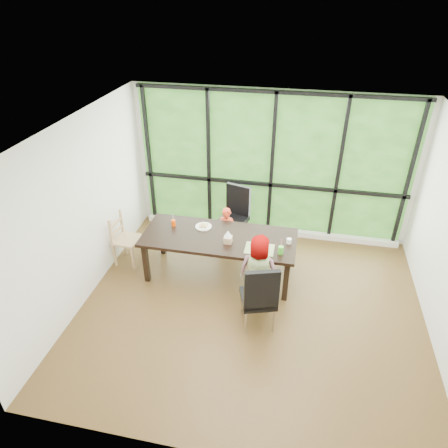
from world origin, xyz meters
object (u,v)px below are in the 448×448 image
at_px(plate_far, 204,227).
at_px(white_mug, 289,241).
at_px(plate_near, 260,248).
at_px(dining_table, 219,256).
at_px(chair_interior_leather, 258,294).
at_px(child_toddler, 227,232).
at_px(tissue_box, 228,240).
at_px(green_cup, 281,250).
at_px(orange_cup, 173,223).
at_px(chair_end_beech, 127,240).
at_px(chair_window_leather, 233,216).
at_px(child_older, 259,272).

distance_m(plate_far, white_mug, 1.41).
height_order(plate_near, white_mug, white_mug).
bearing_deg(plate_far, dining_table, -35.52).
distance_m(chair_interior_leather, white_mug, 1.09).
distance_m(child_toddler, tissue_box, 0.83).
xyz_separation_m(chair_interior_leather, plate_far, (-1.07, 1.20, 0.22)).
xyz_separation_m(plate_far, green_cup, (1.29, -0.49, 0.05)).
distance_m(plate_far, orange_cup, 0.50).
height_order(chair_end_beech, green_cup, chair_end_beech).
bearing_deg(tissue_box, chair_interior_leather, -54.87).
relative_size(chair_window_leather, white_mug, 13.48).
height_order(child_older, orange_cup, child_older).
bearing_deg(tissue_box, white_mug, 10.63).
bearing_deg(tissue_box, dining_table, 140.38).
distance_m(green_cup, tissue_box, 0.83).
bearing_deg(green_cup, white_mug, 71.40).
bearing_deg(child_older, chair_window_leather, -61.44).
xyz_separation_m(child_toddler, plate_near, (0.67, -0.78, 0.30)).
bearing_deg(plate_near, child_toddler, 130.55).
bearing_deg(dining_table, plate_near, -15.84).
relative_size(child_toddler, orange_cup, 8.59).
distance_m(chair_end_beech, child_toddler, 1.69).
xyz_separation_m(plate_far, orange_cup, (-0.49, -0.06, 0.04)).
xyz_separation_m(plate_near, white_mug, (0.42, 0.22, 0.03)).
bearing_deg(dining_table, orange_cup, 168.73).
bearing_deg(dining_table, chair_end_beech, 178.88).
xyz_separation_m(dining_table, tissue_box, (0.17, -0.14, 0.43)).
xyz_separation_m(dining_table, plate_near, (0.67, -0.19, 0.38)).
xyz_separation_m(plate_far, white_mug, (1.39, -0.19, 0.03)).
distance_m(chair_interior_leather, plate_far, 1.63).
xyz_separation_m(chair_interior_leather, tissue_box, (-0.59, 0.84, 0.26)).
distance_m(dining_table, orange_cup, 0.92).
height_order(chair_end_beech, tissue_box, chair_end_beech).
bearing_deg(chair_end_beech, child_toddler, -66.11).
bearing_deg(chair_interior_leather, chair_end_beech, -40.79).
xyz_separation_m(chair_interior_leather, white_mug, (0.32, 1.01, 0.25)).
bearing_deg(dining_table, child_toddler, 90.00).
xyz_separation_m(chair_end_beech, tissue_box, (1.77, -0.17, 0.35)).
distance_m(orange_cup, green_cup, 1.83).
bearing_deg(chair_window_leather, chair_end_beech, -133.03).
height_order(child_toddler, green_cup, child_toddler).
height_order(dining_table, orange_cup, orange_cup).
bearing_deg(plate_near, tissue_box, 174.42).
bearing_deg(child_toddler, orange_cup, -149.56).
bearing_deg(dining_table, child_older, -37.80).
xyz_separation_m(chair_end_beech, white_mug, (2.68, -0.00, 0.34)).
height_order(chair_interior_leather, plate_far, chair_interior_leather).
xyz_separation_m(child_toddler, tissue_box, (0.17, -0.73, 0.35)).
relative_size(chair_end_beech, child_older, 0.76).
bearing_deg(chair_interior_leather, dining_table, -69.70).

